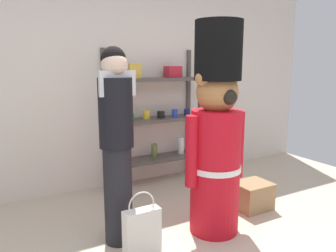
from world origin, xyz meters
TOP-DOWN VIEW (x-y plane):
  - back_wall at (0.00, 2.20)m, footprint 6.40×0.12m
  - merchandise_shelf at (0.56, 1.98)m, footprint 1.25×0.35m
  - teddy_bear_guard at (0.44, 0.56)m, footprint 0.62×0.46m
  - person_shopper at (-0.39, 0.80)m, footprint 0.29×0.28m
  - shopping_bag at (-0.32, 0.49)m, footprint 0.30×0.11m
  - display_crate at (1.08, 0.74)m, footprint 0.38×0.32m

SIDE VIEW (x-z plane):
  - display_crate at x=1.08m, z-range 0.00..0.29m
  - shopping_bag at x=-0.32m, z-range -0.06..0.48m
  - merchandise_shelf at x=0.56m, z-range 0.02..1.73m
  - person_shopper at x=-0.39m, z-range 0.07..1.72m
  - teddy_bear_guard at x=0.44m, z-range -0.04..1.84m
  - back_wall at x=0.00m, z-range 0.00..2.60m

